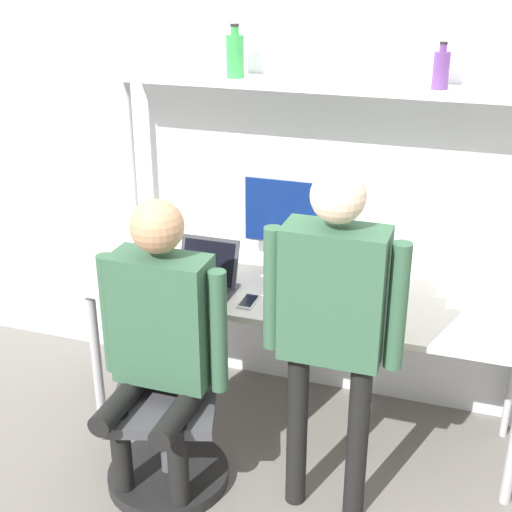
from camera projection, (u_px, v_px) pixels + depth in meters
The scene contains 12 objects.
ground_plane at pixel (281, 464), 3.43m from camera, with size 12.00×12.00×0.00m, color slate.
wall_back at pixel (329, 152), 3.56m from camera, with size 8.00×0.06×2.70m.
desk at pixel (305, 303), 3.48m from camera, with size 2.16×0.71×0.76m.
shelf_unit at pixel (321, 127), 3.33m from camera, with size 2.06×0.29×1.72m.
monitor at pixel (289, 218), 3.60m from camera, with size 0.48×0.18×0.48m.
laptop at pixel (206, 276), 3.45m from camera, with size 0.30×0.25×0.24m.
cell_phone at pixel (249, 301), 3.34m from camera, with size 0.07×0.15×0.01m.
office_chair at pixel (167, 426), 3.26m from camera, with size 0.58×0.58×0.90m.
person_seated at pixel (159, 329), 3.01m from camera, with size 0.59×0.47×1.37m.
person_standing at pixel (333, 309), 2.79m from camera, with size 0.57×0.21×1.56m.
bottle_green at pixel (235, 55), 3.33m from camera, with size 0.09×0.09×0.25m.
bottle_purple at pixel (441, 69), 3.06m from camera, with size 0.07×0.07×0.20m.
Camera 1 is at (0.76, -2.65, 2.28)m, focal length 50.00 mm.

